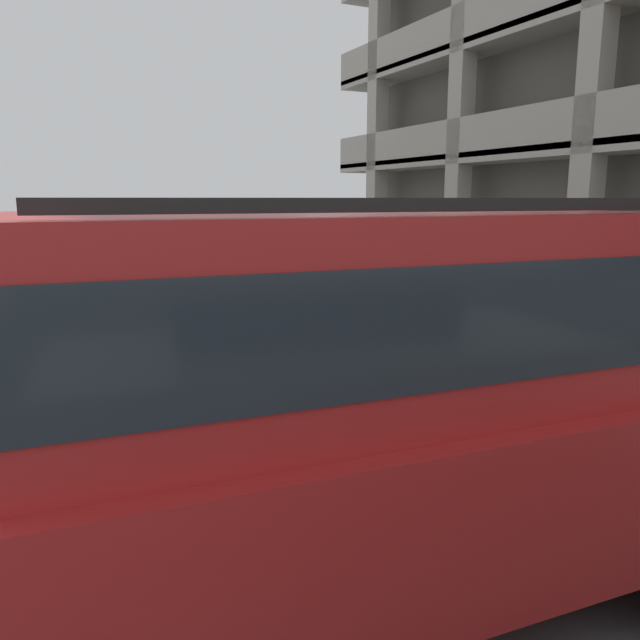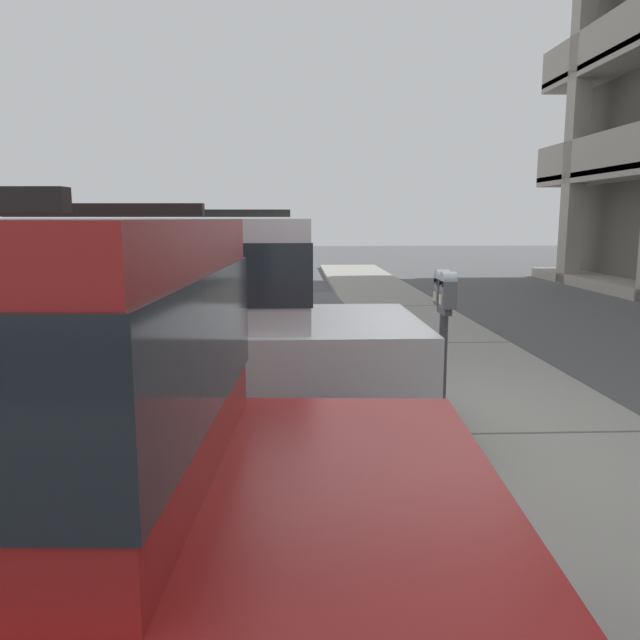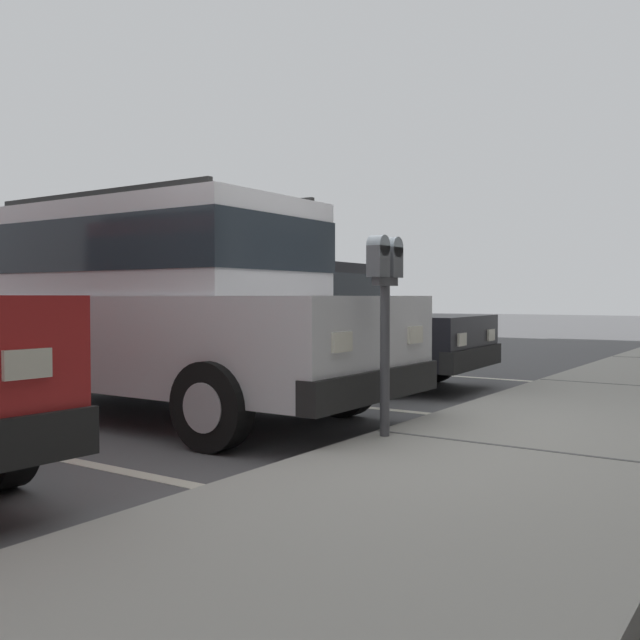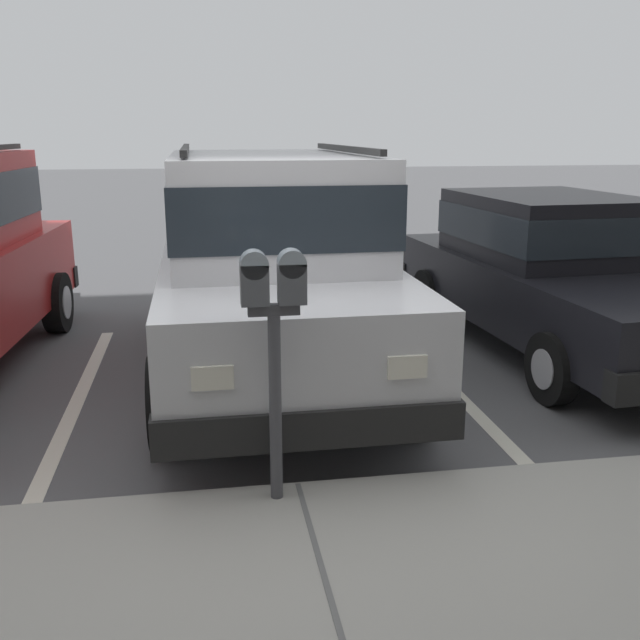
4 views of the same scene
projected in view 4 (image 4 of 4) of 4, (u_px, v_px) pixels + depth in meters
The scene contains 6 objects.
ground_plane at pixel (293, 492), 4.51m from camera, with size 80.00×80.00×0.10m.
sidewalk at pixel (330, 608), 3.24m from camera, with size 40.00×2.20×0.12m.
parking_stall_lines at pixel (71, 416), 5.58m from camera, with size 12.74×4.80×0.01m.
silver_suv at pixel (269, 256), 6.31m from camera, with size 2.04×4.79×2.03m.
red_sedan at pixel (552, 268), 7.20m from camera, with size 2.04×4.58×1.54m.
parking_meter_near at pixel (274, 317), 3.83m from camera, with size 0.35×0.12×1.44m.
Camera 4 is at (0.50, 4.05, 2.16)m, focal length 40.00 mm.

